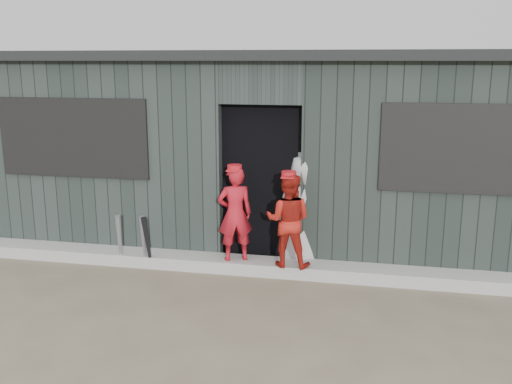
% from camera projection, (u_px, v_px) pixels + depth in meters
% --- Properties ---
extents(ground, '(80.00, 80.00, 0.00)m').
position_uv_depth(ground, '(216.00, 343.00, 5.18)').
color(ground, brown).
rests_on(ground, ground).
extents(curb, '(8.00, 0.36, 0.15)m').
position_uv_depth(curb, '(256.00, 266.00, 6.90)').
color(curb, '#969792').
rests_on(curb, ground).
extents(bat_left, '(0.14, 0.24, 0.69)m').
position_uv_depth(bat_left, '(120.00, 240.00, 7.01)').
color(bat_left, '#919199').
rests_on(bat_left, ground).
extents(bat_mid, '(0.11, 0.22, 0.69)m').
position_uv_depth(bat_mid, '(144.00, 242.00, 6.93)').
color(bat_mid, gray).
rests_on(bat_mid, ground).
extents(bat_right, '(0.10, 0.31, 0.71)m').
position_uv_depth(bat_right, '(148.00, 243.00, 6.87)').
color(bat_right, black).
rests_on(bat_right, ground).
extents(player_red_left, '(0.49, 0.41, 1.14)m').
position_uv_depth(player_red_left, '(235.00, 214.00, 6.78)').
color(player_red_left, '#AF1521').
rests_on(player_red_left, curb).
extents(player_red_right, '(0.55, 0.44, 1.10)m').
position_uv_depth(player_red_right, '(288.00, 220.00, 6.59)').
color(player_red_right, '#A61D14').
rests_on(player_red_right, curb).
extents(player_grey_back, '(0.74, 0.53, 1.41)m').
position_uv_depth(player_grey_back, '(304.00, 211.00, 6.98)').
color(player_grey_back, '#A7A7A7').
rests_on(player_grey_back, ground).
extents(dugout, '(8.30, 3.30, 2.62)m').
position_uv_depth(dugout, '(280.00, 147.00, 8.24)').
color(dugout, black).
rests_on(dugout, ground).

